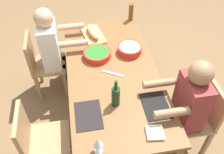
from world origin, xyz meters
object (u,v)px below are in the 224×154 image
at_px(dining_table, 112,75).
at_px(wine_bottle, 116,96).
at_px(bread_loaf, 93,31).
at_px(napkin_stack, 155,133).
at_px(chair_far_right, 199,115).
at_px(diner_far_right, 186,104).
at_px(wine_glass, 98,143).
at_px(diner_near_left, 54,47).
at_px(chair_near_right, 38,139).
at_px(serving_bowl_pasta, 130,49).
at_px(cutting_board, 93,35).
at_px(chair_near_left, 42,63).
at_px(serving_bowl_greens, 97,54).
at_px(beer_bottle, 131,12).

height_order(dining_table, wine_bottle, wine_bottle).
bearing_deg(bread_loaf, napkin_stack, 12.94).
height_order(dining_table, chair_far_right, chair_far_right).
relative_size(diner_far_right, wine_glass, 7.23).
height_order(dining_table, diner_near_left, diner_near_left).
distance_m(dining_table, chair_near_right, 0.97).
distance_m(serving_bowl_pasta, wine_glass, 1.24).
height_order(cutting_board, wine_bottle, wine_bottle).
distance_m(bread_loaf, wine_bottle, 1.08).
xyz_separation_m(diner_far_right, cutting_board, (-1.17, -0.72, 0.05)).
distance_m(diner_far_right, cutting_board, 1.37).
distance_m(dining_table, chair_near_left, 0.97).
distance_m(serving_bowl_greens, wine_bottle, 0.69).
height_order(diner_near_left, wine_glass, diner_near_left).
relative_size(chair_far_right, cutting_board, 2.12).
height_order(diner_far_right, beer_bottle, diner_far_right).
relative_size(chair_near_left, wine_glass, 5.12).
bearing_deg(dining_table, cutting_board, -169.10).
relative_size(chair_near_right, wine_bottle, 2.93).
bearing_deg(chair_near_right, wine_bottle, 96.62).
height_order(chair_far_right, beer_bottle, beer_bottle).
xyz_separation_m(dining_table, diner_far_right, (0.54, 0.60, 0.04)).
bearing_deg(diner_far_right, wine_bottle, -97.53).
bearing_deg(bread_loaf, chair_near_right, -29.68).
bearing_deg(dining_table, bread_loaf, -169.10).
distance_m(chair_far_right, cutting_board, 1.50).
xyz_separation_m(cutting_board, bread_loaf, (0.00, 0.00, 0.06)).
xyz_separation_m(diner_near_left, chair_far_right, (1.08, 1.39, -0.21)).
distance_m(serving_bowl_greens, bread_loaf, 0.40).
height_order(serving_bowl_greens, cutting_board, serving_bowl_greens).
xyz_separation_m(cutting_board, wine_glass, (1.51, -0.14, 0.11)).
xyz_separation_m(chair_far_right, wine_bottle, (-0.09, -0.83, 0.37)).
bearing_deg(beer_bottle, napkin_stack, -6.55).
relative_size(chair_near_left, wine_bottle, 2.93).
bearing_deg(diner_near_left, chair_near_right, -9.66).
relative_size(wine_glass, napkin_stack, 1.19).
distance_m(cutting_board, wine_glass, 1.52).
height_order(chair_near_left, serving_bowl_greens, chair_near_left).
bearing_deg(beer_bottle, chair_near_right, -39.52).
distance_m(diner_far_right, wine_bottle, 0.67).
relative_size(chair_far_right, beer_bottle, 3.86).
height_order(bread_loaf, napkin_stack, bread_loaf).
relative_size(serving_bowl_greens, cutting_board, 0.74).
bearing_deg(napkin_stack, serving_bowl_pasta, 178.29).
xyz_separation_m(chair_near_right, serving_bowl_greens, (-0.77, 0.66, 0.30)).
distance_m(chair_far_right, beer_bottle, 1.54).
bearing_deg(chair_far_right, cutting_board, -142.16).
height_order(chair_far_right, serving_bowl_pasta, chair_far_right).
relative_size(dining_table, bread_loaf, 6.13).
xyz_separation_m(dining_table, bread_loaf, (-0.63, -0.12, 0.14)).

